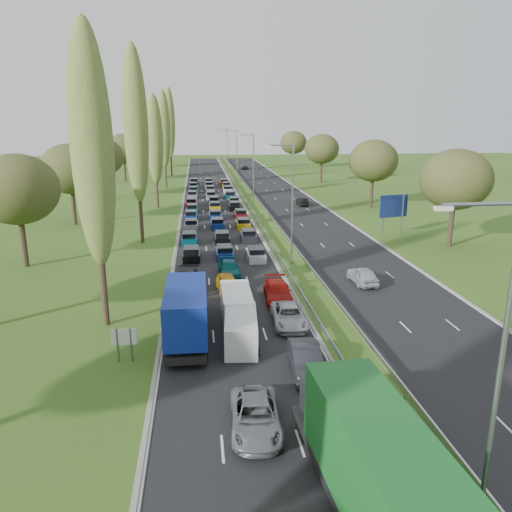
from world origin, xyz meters
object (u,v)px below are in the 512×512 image
near_car_2 (190,308)px  near_car_3 (187,281)px  white_van_rear (236,304)px  info_sign (124,340)px  white_van_front (241,329)px  blue_lorry (187,312)px  direction_sign (394,208)px  green_lorry (390,494)px

near_car_2 → near_car_3: bearing=97.6°
near_car_2 → white_van_rear: size_ratio=0.91×
info_sign → white_van_front: bearing=12.6°
near_car_3 → blue_lorry: bearing=-84.7°
near_car_2 → near_car_3: (-0.32, 6.41, 0.05)m
white_van_front → white_van_rear: 4.52m
near_car_3 → info_sign: bearing=-100.8°
near_car_2 → white_van_rear: bearing=-4.7°
blue_lorry → direction_sign: (25.11, 28.27, 1.54)m
near_car_2 → blue_lorry: size_ratio=0.53×
blue_lorry → near_car_3: bearing=91.5°
near_car_2 → direction_sign: bearing=48.9°
white_van_rear → direction_sign: bearing=49.1°
blue_lorry → white_van_rear: (3.50, 3.52, -0.92)m
near_car_3 → blue_lorry: 10.58m
blue_lorry → info_sign: blue_lorry is taller
green_lorry → near_car_3: bearing=100.9°
near_car_2 → green_lorry: green_lorry is taller
near_car_3 → white_van_rear: white_van_rear is taller
white_van_front → near_car_2: bearing=127.8°
white_van_rear → blue_lorry: bearing=-134.6°
white_van_front → info_sign: (-7.13, -1.60, 0.31)m
near_car_2 → direction_sign: size_ratio=0.94×
blue_lorry → white_van_front: size_ratio=1.81×
white_van_front → direction_sign: (21.67, 29.27, 2.51)m
near_car_3 → info_sign: 13.56m
near_car_3 → direction_sign: 31.06m
green_lorry → white_van_front: (-3.45, 16.75, -1.30)m
near_car_3 → white_van_rear: (3.71, -6.98, 0.36)m
blue_lorry → direction_sign: bearing=48.8°
near_car_2 → info_sign: bearing=-114.8°
blue_lorry → white_van_front: 3.71m
blue_lorry → green_lorry: 19.04m
green_lorry → white_van_front: green_lorry is taller
info_sign → near_car_2: bearing=60.4°
white_van_rear → info_sign: size_ratio=2.56×
blue_lorry → green_lorry: (6.89, -17.74, 0.33)m
green_lorry → direction_sign: (18.22, 46.02, 1.21)m
white_van_rear → info_sign: bearing=-139.4°
near_car_2 → white_van_front: 6.10m
white_van_front → white_van_rear: size_ratio=0.96×
near_car_3 → white_van_front: white_van_front is taller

